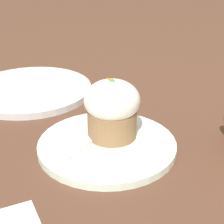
% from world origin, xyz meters
% --- Properties ---
extents(ground_plane, '(4.00, 4.00, 0.00)m').
position_xyz_m(ground_plane, '(0.00, 0.00, 0.00)').
color(ground_plane, '#513323').
extents(dessert_plate, '(0.22, 0.22, 0.01)m').
position_xyz_m(dessert_plate, '(0.00, 0.00, 0.01)').
color(dessert_plate, silver).
rests_on(dessert_plate, ground_plane).
extents(carrot_cake, '(0.09, 0.09, 0.10)m').
position_xyz_m(carrot_cake, '(0.01, -0.02, 0.06)').
color(carrot_cake, olive).
rests_on(carrot_cake, dessert_plate).
extents(spoon, '(0.06, 0.11, 0.01)m').
position_xyz_m(spoon, '(0.02, 0.02, 0.01)').
color(spoon, silver).
rests_on(spoon, dessert_plate).
extents(side_plate, '(0.26, 0.26, 0.01)m').
position_xyz_m(side_plate, '(0.28, 0.02, 0.01)').
color(side_plate, silver).
rests_on(side_plate, ground_plane).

